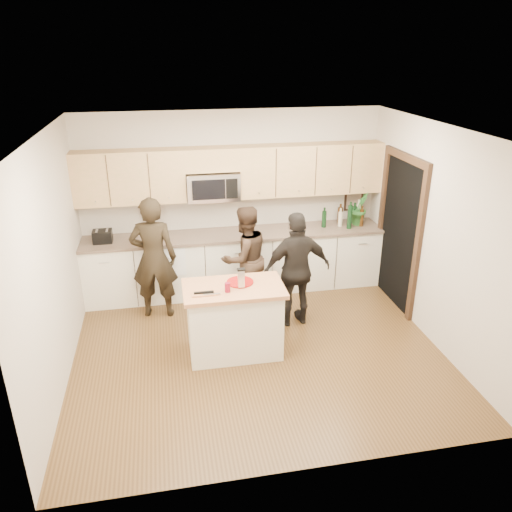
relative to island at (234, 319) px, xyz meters
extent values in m
plane|color=brown|center=(0.29, 0.01, -0.45)|extent=(4.50, 4.50, 0.00)
cube|color=#B8AD9D|center=(0.29, 2.01, 0.90)|extent=(4.50, 0.02, 2.70)
cube|color=#B8AD9D|center=(0.29, -1.99, 0.90)|extent=(4.50, 0.02, 2.70)
cube|color=#B8AD9D|center=(-1.96, 0.01, 0.90)|extent=(0.02, 4.00, 2.70)
cube|color=#B8AD9D|center=(2.54, 0.01, 0.90)|extent=(0.02, 4.00, 2.70)
cube|color=white|center=(0.29, 0.01, 2.25)|extent=(4.50, 4.00, 0.02)
cube|color=white|center=(0.29, 1.70, 0.00)|extent=(4.50, 0.62, 0.90)
cube|color=#7D6453|center=(0.29, 1.69, 0.47)|extent=(4.50, 0.66, 0.04)
cube|color=tan|center=(-1.19, 1.84, 1.37)|extent=(1.55, 0.33, 0.75)
cube|color=tan|center=(1.45, 1.84, 1.37)|extent=(2.17, 0.33, 0.75)
cube|color=tan|center=(-0.02, 1.84, 1.58)|extent=(0.78, 0.33, 0.33)
cube|color=silver|center=(-0.02, 1.81, 1.20)|extent=(0.76, 0.40, 0.40)
cube|color=black|center=(-0.10, 1.60, 1.20)|extent=(0.47, 0.01, 0.29)
cube|color=black|center=(0.23, 1.60, 1.20)|extent=(0.17, 0.01, 0.29)
cube|color=black|center=(2.53, 0.91, 0.60)|extent=(0.02, 1.05, 2.10)
cube|color=#322013|center=(2.51, 0.33, 0.60)|extent=(0.06, 0.10, 2.10)
cube|color=#322013|center=(2.51, 1.48, 0.60)|extent=(0.06, 0.10, 2.10)
cube|color=#322013|center=(2.51, 0.91, 1.70)|extent=(0.06, 1.25, 0.10)
cube|color=black|center=(2.24, 1.99, 0.83)|extent=(0.30, 0.03, 0.38)
cube|color=tan|center=(2.24, 1.98, 0.83)|extent=(0.24, 0.00, 0.32)
cube|color=white|center=(-0.66, 1.38, 0.25)|extent=(0.34, 0.01, 0.48)
cube|color=white|center=(-0.66, 1.68, 0.48)|extent=(0.34, 0.60, 0.01)
cube|color=white|center=(0.00, 0.00, -0.03)|extent=(1.11, 0.65, 0.85)
cube|color=tan|center=(0.00, 0.00, 0.42)|extent=(1.21, 0.71, 0.05)
cylinder|color=maroon|center=(0.09, 0.10, 0.45)|extent=(0.32, 0.32, 0.02)
cube|color=silver|center=(0.09, -0.04, 0.57)|extent=(0.08, 0.06, 0.21)
cube|color=black|center=(0.09, -0.04, 0.68)|extent=(0.09, 0.07, 0.02)
cylinder|color=maroon|center=(-0.09, -0.12, 0.50)|extent=(0.06, 0.06, 0.11)
cube|color=tan|center=(-0.36, -0.11, 0.45)|extent=(0.28, 0.17, 0.02)
cube|color=black|center=(-0.36, -0.14, 0.47)|extent=(0.23, 0.03, 0.02)
cube|color=silver|center=(-0.28, -0.18, 0.47)|extent=(0.20, 0.03, 0.01)
cube|color=black|center=(-1.63, 1.68, 0.57)|extent=(0.27, 0.21, 0.18)
cube|color=silver|center=(-1.70, 1.68, 0.66)|extent=(0.03, 0.15, 0.00)
cube|color=silver|center=(-1.56, 1.68, 0.66)|extent=(0.03, 0.15, 0.00)
cylinder|color=black|center=(1.66, 1.70, 0.64)|extent=(0.07, 0.07, 0.31)
cylinder|color=#351D09|center=(1.96, 1.81, 0.65)|extent=(0.08, 0.08, 0.32)
cylinder|color=#C0B797|center=(1.92, 1.69, 0.63)|extent=(0.07, 0.07, 0.29)
cylinder|color=black|center=(2.20, 1.81, 0.65)|extent=(0.08, 0.08, 0.32)
cylinder|color=#351D09|center=(2.25, 1.64, 0.65)|extent=(0.06, 0.06, 0.32)
cylinder|color=#C0B797|center=(2.27, 1.83, 0.67)|extent=(0.08, 0.08, 0.37)
cylinder|color=black|center=(2.03, 1.57, 0.70)|extent=(0.07, 0.07, 0.42)
imported|color=#2A6729|center=(2.24, 1.73, 0.75)|extent=(0.38, 0.37, 0.54)
imported|color=black|center=(-0.93, 1.14, 0.41)|extent=(0.68, 0.49, 1.72)
imported|color=#332419|center=(0.33, 1.14, 0.31)|extent=(0.91, 0.83, 1.52)
imported|color=black|center=(0.93, 0.55, 0.34)|extent=(0.96, 0.48, 1.59)
camera|label=1|loc=(-0.73, -5.24, 3.09)|focal=35.00mm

